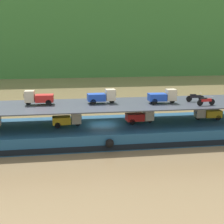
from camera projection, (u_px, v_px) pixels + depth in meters
name	position (u px, v px, depth m)	size (l,w,h in m)	color
ground_plane	(103.00, 139.00, 33.50)	(400.00, 400.00, 0.00)	olive
hillside_far_bank	(69.00, 8.00, 102.60)	(138.28, 39.67, 34.21)	#387533
cargo_barge	(103.00, 132.00, 33.33)	(31.17, 8.68, 1.50)	navy
cargo_rack	(103.00, 105.00, 32.79)	(29.57, 7.28, 2.00)	#383D47
mini_truck_lower_aft	(67.00, 119.00, 32.22)	(2.78, 1.26, 1.38)	gold
mini_truck_lower_mid	(140.00, 116.00, 33.57)	(2.78, 1.26, 1.38)	red
mini_truck_lower_fore	(207.00, 113.00, 35.02)	(2.77, 1.26, 1.38)	gold
mini_truck_upper_mid	(39.00, 98.00, 32.40)	(2.78, 1.27, 1.38)	red
mini_truck_upper_fore	(102.00, 96.00, 33.11)	(2.78, 1.28, 1.38)	#1E47B7
mini_truck_upper_bow	(163.00, 96.00, 33.18)	(2.76, 1.23, 1.38)	#1E47B7
motorcycle_upper_port	(206.00, 101.00, 32.10)	(1.89, 0.55, 0.87)	black
motorcycle_upper_centre	(195.00, 97.00, 34.18)	(1.90, 0.55, 0.87)	black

